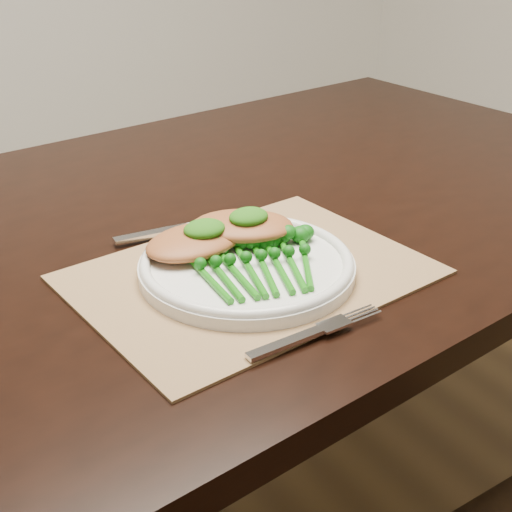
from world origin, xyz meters
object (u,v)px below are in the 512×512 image
dining_table (220,406)px  placemat (250,274)px  broccolini_bundle (258,270)px  chicken_fillet_left (194,241)px  dinner_plate (247,264)px

dining_table → placemat: placemat is taller
broccolini_bundle → chicken_fillet_left: bearing=127.1°
dining_table → placemat: size_ratio=4.04×
broccolini_bundle → placemat: bearing=91.2°
dinner_plate → chicken_fillet_left: chicken_fillet_left is taller
chicken_fillet_left → broccolini_bundle: size_ratio=0.68×
dining_table → placemat: (-0.06, -0.20, 0.37)m
placemat → chicken_fillet_left: 0.08m
dining_table → dinner_plate: (-0.06, -0.20, 0.39)m
dinner_plate → broccolini_bundle: bearing=-96.3°
dining_table → placemat: 0.43m
placemat → broccolini_bundle: broccolini_bundle is taller
broccolini_bundle → dinner_plate: bearing=98.6°
chicken_fillet_left → broccolini_bundle: chicken_fillet_left is taller
placemat → chicken_fillet_left: size_ratio=3.14×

